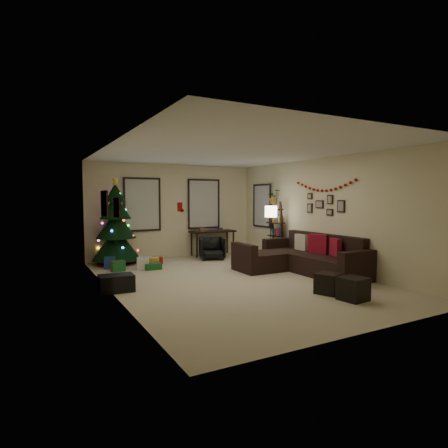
{
  "coord_description": "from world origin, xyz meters",
  "views": [
    {
      "loc": [
        -3.88,
        -6.75,
        1.76
      ],
      "look_at": [
        0.1,
        0.6,
        1.15
      ],
      "focal_mm": 29.78,
      "sensor_mm": 36.0,
      "label": 1
    }
  ],
  "objects": [
    {
      "name": "storage_bin",
      "position": [
        -2.4,
        0.19,
        0.16
      ],
      "size": [
        0.65,
        0.45,
        0.31
      ],
      "primitive_type": "cube",
      "rotation": [
        0.0,
        0.0,
        -0.05
      ],
      "color": "black",
      "rests_on": "floor"
    },
    {
      "name": "potted_plant",
      "position": [
        2.3,
        1.76,
        1.82
      ],
      "size": [
        0.5,
        0.44,
        0.51
      ],
      "primitive_type": "imported",
      "rotation": [
        0.0,
        0.0,
        0.09
      ],
      "color": "#4C4C4C",
      "rests_on": "bookshelf"
    },
    {
      "name": "pillow_cream",
      "position": [
        2.21,
        0.43,
        0.63
      ],
      "size": [
        0.12,
        0.39,
        0.39
      ],
      "primitive_type": "cube",
      "rotation": [
        0.0,
        0.0,
        0.01
      ],
      "color": "beige",
      "rests_on": "sofa"
    },
    {
      "name": "art_map",
      "position": [
        -2.48,
        0.75,
        1.63
      ],
      "size": [
        0.04,
        0.6,
        0.5
      ],
      "color": "black",
      "rests_on": "wall_left"
    },
    {
      "name": "window_back_left",
      "position": [
        -0.95,
        3.47,
        1.55
      ],
      "size": [
        1.05,
        0.06,
        1.5
      ],
      "color": "#728CB2",
      "rests_on": "wall_back"
    },
    {
      "name": "pillow_red_b",
      "position": [
        2.21,
        -0.18,
        0.64
      ],
      "size": [
        0.26,
        0.5,
        0.48
      ],
      "primitive_type": "cube",
      "rotation": [
        0.0,
        0.0,
        0.29
      ],
      "color": "maroon",
      "rests_on": "sofa"
    },
    {
      "name": "bookshelf",
      "position": [
        2.3,
        1.57,
        0.8
      ],
      "size": [
        0.3,
        0.49,
        1.64
      ],
      "color": "black",
      "rests_on": "floor"
    },
    {
      "name": "wall_left",
      "position": [
        -2.5,
        0.0,
        1.35
      ],
      "size": [
        0.0,
        7.0,
        7.0
      ],
      "primitive_type": "plane",
      "rotation": [
        1.57,
        0.0,
        1.57
      ],
      "color": "beige",
      "rests_on": "floor"
    },
    {
      "name": "floor_lamp",
      "position": [
        1.95,
        1.38,
        1.27
      ],
      "size": [
        0.32,
        0.32,
        1.52
      ],
      "rotation": [
        0.0,
        0.0,
        0.27
      ],
      "color": "black",
      "rests_on": "floor"
    },
    {
      "name": "ottoman_near",
      "position": [
        0.96,
        -1.8,
        0.19
      ],
      "size": [
        0.51,
        0.51,
        0.37
      ],
      "primitive_type": "cube",
      "rotation": [
        0.0,
        0.0,
        0.37
      ],
      "color": "black",
      "rests_on": "floor"
    },
    {
      "name": "pillow_red_a",
      "position": [
        2.21,
        -0.72,
        0.64
      ],
      "size": [
        0.24,
        0.41,
        0.4
      ],
      "primitive_type": "cube",
      "rotation": [
        0.0,
        0.0,
        -0.36
      ],
      "color": "maroon",
      "rests_on": "sofa"
    },
    {
      "name": "sofa",
      "position": [
        1.83,
        -0.0,
        0.29
      ],
      "size": [
        1.96,
        2.84,
        0.89
      ],
      "color": "black",
      "rests_on": "floor"
    },
    {
      "name": "wall_front",
      "position": [
        0.0,
        -3.5,
        1.35
      ],
      "size": [
        5.0,
        0.0,
        5.0
      ],
      "primitive_type": "plane",
      "rotation": [
        -1.57,
        0.0,
        0.0
      ],
      "color": "beige",
      "rests_on": "floor"
    },
    {
      "name": "stocking_left",
      "position": [
        -0.14,
        3.55,
        1.39
      ],
      "size": [
        0.2,
        0.05,
        0.36
      ],
      "color": "#990F0C",
      "rests_on": "wall_back"
    },
    {
      "name": "ottoman_far",
      "position": [
        1.02,
        -2.33,
        0.2
      ],
      "size": [
        0.46,
        0.46,
        0.39
      ],
      "primitive_type": "cube",
      "rotation": [
        0.0,
        0.0,
        0.12
      ],
      "color": "black",
      "rests_on": "floor"
    },
    {
      "name": "ceiling",
      "position": [
        0.0,
        0.0,
        2.7
      ],
      "size": [
        7.0,
        7.0,
        0.0
      ],
      "primitive_type": "plane",
      "rotation": [
        3.14,
        0.0,
        0.0
      ],
      "color": "white",
      "rests_on": "floor"
    },
    {
      "name": "floor",
      "position": [
        0.0,
        0.0,
        0.0
      ],
      "size": [
        7.0,
        7.0,
        0.0
      ],
      "primitive_type": "plane",
      "color": "#C5B895",
      "rests_on": "ground"
    },
    {
      "name": "desk_chair",
      "position": [
        0.78,
        2.57,
        0.32
      ],
      "size": [
        0.76,
        0.73,
        0.63
      ],
      "primitive_type": "imported",
      "rotation": [
        0.0,
        0.0,
        -0.31
      ],
      "color": "black",
      "rests_on": "floor"
    },
    {
      "name": "wall_back",
      "position": [
        0.0,
        3.5,
        1.35
      ],
      "size": [
        5.0,
        0.0,
        5.0
      ],
      "primitive_type": "plane",
      "rotation": [
        1.57,
        0.0,
        0.0
      ],
      "color": "beige",
      "rests_on": "floor"
    },
    {
      "name": "presents",
      "position": [
        -1.4,
        2.26,
        0.12
      ],
      "size": [
        1.5,
        1.0,
        0.3
      ],
      "rotation": [
        0.0,
        0.0,
        0.04
      ],
      "color": "#14591E",
      "rests_on": "floor"
    },
    {
      "name": "window_right_wall",
      "position": [
        2.47,
        2.55,
        1.5
      ],
      "size": [
        0.06,
        0.9,
        1.3
      ],
      "color": "#728CB2",
      "rests_on": "wall_right"
    },
    {
      "name": "wall_right",
      "position": [
        2.5,
        0.0,
        1.35
      ],
      "size": [
        0.0,
        7.0,
        7.0
      ],
      "primitive_type": "plane",
      "rotation": [
        1.57,
        0.0,
        -1.57
      ],
      "color": "beige",
      "rests_on": "floor"
    },
    {
      "name": "garland",
      "position": [
        2.45,
        -0.08,
        2.03
      ],
      "size": [
        0.08,
        1.9,
        0.3
      ],
      "primitive_type": null,
      "color": "#A5140C",
      "rests_on": "wall_right"
    },
    {
      "name": "window_back_right",
      "position": [
        0.95,
        3.47,
        1.55
      ],
      "size": [
        1.05,
        0.06,
        1.5
      ],
      "color": "#728CB2",
      "rests_on": "wall_back"
    },
    {
      "name": "gallery",
      "position": [
        2.48,
        -0.07,
        1.57
      ],
      "size": [
        0.03,
        1.25,
        0.54
      ],
      "color": "black",
      "rests_on": "wall_right"
    },
    {
      "name": "art_abstract",
      "position": [
        -2.48,
        -0.34,
        1.58
      ],
      "size": [
        0.04,
        0.45,
        0.35
      ],
      "color": "black",
      "rests_on": "wall_left"
    },
    {
      "name": "stocking_right",
      "position": [
        0.19,
        3.49,
        1.51
      ],
      "size": [
        0.2,
        0.05,
        0.36
      ],
      "color": "#990F0C",
      "rests_on": "wall_back"
    },
    {
      "name": "desk",
      "position": [
        1.13,
        3.22,
        0.66
      ],
      "size": [
        1.38,
        0.49,
        0.75
      ],
      "color": "black",
      "rests_on": "floor"
    },
    {
      "name": "christmas_tree",
      "position": [
        -1.76,
        3.11,
        0.96
      ],
      "size": [
        1.24,
        1.24,
        2.31
      ],
      "rotation": [
        0.0,
        0.0,
        -0.08
      ],
      "color": "black",
      "rests_on": "floor"
    }
  ]
}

